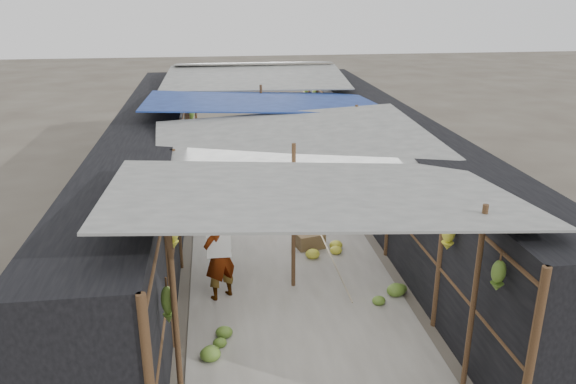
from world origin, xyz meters
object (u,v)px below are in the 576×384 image
black_basin (313,157)px  vendor_seated (318,181)px  vendor_elderly (219,256)px  shopper_blue (221,156)px  crate_near (309,240)px

black_basin → vendor_seated: size_ratio=0.79×
vendor_elderly → shopper_blue: bearing=-122.7°
shopper_blue → black_basin: bearing=3.9°
vendor_seated → black_basin: bearing=-173.2°
crate_near → shopper_blue: 4.26m
black_basin → vendor_elderly: size_ratio=0.41×
vendor_seated → vendor_elderly: bearing=-13.9°
shopper_blue → vendor_seated: bearing=-56.6°
black_basin → vendor_seated: (-0.44, -3.21, 0.31)m
black_basin → vendor_elderly: (-2.97, -7.87, 0.68)m
shopper_blue → vendor_seated: size_ratio=2.18×
vendor_elderly → vendor_seated: size_ratio=1.92×
shopper_blue → vendor_seated: shopper_blue is taller
black_basin → shopper_blue: 3.70m
black_basin → vendor_seated: 3.25m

